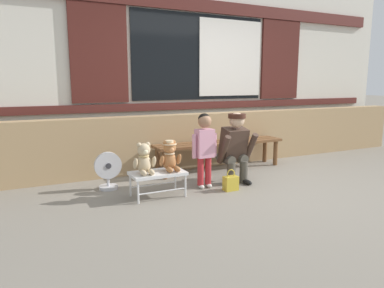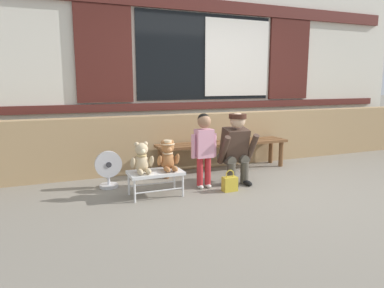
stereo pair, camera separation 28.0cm
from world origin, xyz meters
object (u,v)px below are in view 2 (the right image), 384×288
object	(u,v)px
child_standing	(204,142)
floor_fan	(108,170)
teddy_bear_plain	(142,159)
adult_crouching	(236,148)
handbag_on_ground	(230,184)
teddy_bear_with_hat	(168,156)
wooden_bench_long	(223,146)
small_display_bench	(155,174)

from	to	relation	value
child_standing	floor_fan	bearing A→B (deg)	157.42
teddy_bear_plain	adult_crouching	distance (m)	1.32
child_standing	handbag_on_ground	bearing A→B (deg)	-46.52
teddy_bear_with_hat	floor_fan	distance (m)	0.86
wooden_bench_long	teddy_bear_with_hat	distance (m)	1.43
small_display_bench	teddy_bear_with_hat	bearing A→B (deg)	0.77
teddy_bear_plain	floor_fan	world-z (taller)	teddy_bear_plain
teddy_bear_plain	adult_crouching	xyz separation A→B (m)	(1.31, 0.12, 0.02)
floor_fan	teddy_bear_with_hat	bearing A→B (deg)	-41.30
wooden_bench_long	floor_fan	world-z (taller)	floor_fan
teddy_bear_with_hat	child_standing	xyz separation A→B (m)	(0.50, 0.08, 0.12)
small_display_bench	handbag_on_ground	bearing A→B (deg)	-10.89
handbag_on_ground	floor_fan	distance (m)	1.55
adult_crouching	teddy_bear_plain	bearing A→B (deg)	-174.67
teddy_bear_with_hat	teddy_bear_plain	bearing A→B (deg)	-179.87
small_display_bench	floor_fan	size ratio (longest dim) A/B	1.33
adult_crouching	handbag_on_ground	xyz separation A→B (m)	(-0.25, -0.30, -0.38)
handbag_on_ground	wooden_bench_long	bearing A→B (deg)	66.97
handbag_on_ground	small_display_bench	bearing A→B (deg)	169.11
child_standing	handbag_on_ground	size ratio (longest dim) A/B	3.52
handbag_on_ground	floor_fan	world-z (taller)	floor_fan
child_standing	floor_fan	world-z (taller)	child_standing
teddy_bear_with_hat	child_standing	size ratio (longest dim) A/B	0.38
child_standing	adult_crouching	bearing A→B (deg)	5.19
teddy_bear_with_hat	wooden_bench_long	bearing A→B (deg)	35.06
child_standing	handbag_on_ground	xyz separation A→B (m)	(0.24, -0.25, -0.50)
teddy_bear_plain	floor_fan	xyz separation A→B (m)	(-0.30, 0.55, -0.23)
adult_crouching	wooden_bench_long	bearing A→B (deg)	75.89
wooden_bench_long	teddy_bear_plain	bearing A→B (deg)	-151.13
adult_crouching	handbag_on_ground	distance (m)	0.55
teddy_bear_with_hat	adult_crouching	xyz separation A→B (m)	(0.99, 0.12, 0.01)
small_display_bench	teddy_bear_with_hat	xyz separation A→B (m)	(0.16, 0.00, 0.21)
wooden_bench_long	small_display_bench	xyz separation A→B (m)	(-1.33, -0.82, -0.11)
teddy_bear_plain	teddy_bear_with_hat	world-z (taller)	same
floor_fan	child_standing	bearing A→B (deg)	-22.58
child_standing	floor_fan	xyz separation A→B (m)	(-1.13, 0.47, -0.35)
handbag_on_ground	floor_fan	size ratio (longest dim) A/B	0.57
small_display_bench	child_standing	world-z (taller)	child_standing
small_display_bench	teddy_bear_with_hat	distance (m)	0.26
small_display_bench	handbag_on_ground	size ratio (longest dim) A/B	2.35
teddy_bear_with_hat	adult_crouching	distance (m)	1.00
small_display_bench	wooden_bench_long	bearing A→B (deg)	31.75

